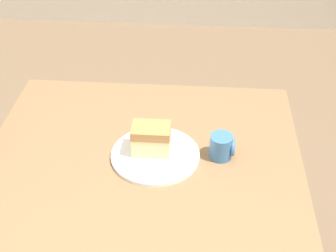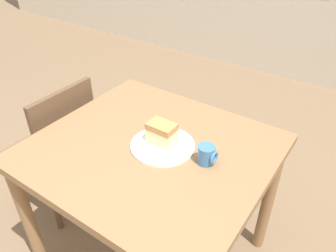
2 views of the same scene
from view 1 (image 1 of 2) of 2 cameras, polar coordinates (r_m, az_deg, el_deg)
name	(u,v)px [view 1 (image 1 of 2)]	position (r m, az deg, el deg)	size (l,w,h in m)	color
dining_table_near	(143,187)	(1.51, -3.12, -7.46)	(0.99, 0.90, 0.77)	olive
plate	(155,155)	(1.45, -1.56, -3.55)	(0.28, 0.28, 0.01)	white
cake_slice	(151,139)	(1.43, -2.05, -1.56)	(0.12, 0.08, 0.09)	beige
coffee_mug	(222,147)	(1.44, 6.60, -2.51)	(0.08, 0.07, 0.08)	teal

